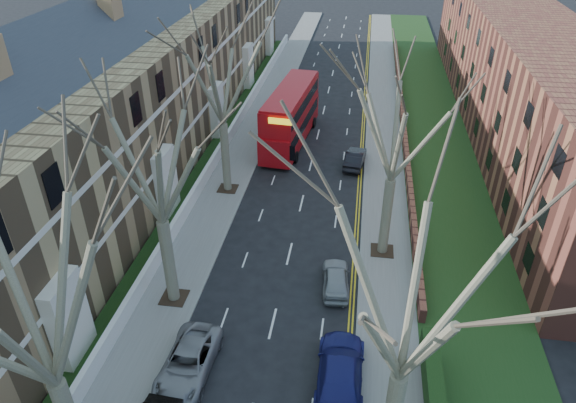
% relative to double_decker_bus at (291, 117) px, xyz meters
% --- Properties ---
extents(pavement_left, '(3.00, 102.00, 0.12)m').
position_rel_double_decker_bus_xyz_m(pavement_left, '(-3.75, 1.97, -2.30)').
color(pavement_left, slate).
rests_on(pavement_left, ground).
extents(pavement_right, '(3.00, 102.00, 0.12)m').
position_rel_double_decker_bus_xyz_m(pavement_right, '(8.25, 1.97, -2.30)').
color(pavement_right, slate).
rests_on(pavement_right, ground).
extents(terrace_left, '(9.70, 78.00, 13.60)m').
position_rel_double_decker_bus_xyz_m(terrace_left, '(-11.40, -6.03, 3.17)').
color(terrace_left, olive).
rests_on(terrace_left, ground).
extents(flats_right, '(13.97, 54.00, 10.00)m').
position_rel_double_decker_bus_xyz_m(flats_right, '(19.71, 5.97, 2.62)').
color(flats_right, brown).
rests_on(flats_right, ground).
extents(front_wall_left, '(0.30, 78.00, 1.00)m').
position_rel_double_decker_bus_xyz_m(front_wall_left, '(-5.40, -6.03, -1.74)').
color(front_wall_left, white).
rests_on(front_wall_left, ground).
extents(grass_verge_right, '(6.00, 102.00, 0.06)m').
position_rel_double_decker_bus_xyz_m(grass_verge_right, '(12.75, 1.97, -2.21)').
color(grass_verge_right, '#1D3E16').
rests_on(grass_verge_right, ground).
extents(tree_left_mid, '(10.50, 10.50, 14.71)m').
position_rel_double_decker_bus_xyz_m(tree_left_mid, '(-3.45, -31.03, 7.20)').
color(tree_left_mid, brown).
rests_on(tree_left_mid, ground).
extents(tree_left_far, '(10.15, 10.15, 14.22)m').
position_rel_double_decker_bus_xyz_m(tree_left_far, '(-3.45, -21.03, 6.88)').
color(tree_left_far, brown).
rests_on(tree_left_far, ground).
extents(tree_left_dist, '(10.50, 10.50, 14.71)m').
position_rel_double_decker_bus_xyz_m(tree_left_dist, '(-3.45, -9.03, 7.20)').
color(tree_left_dist, brown).
rests_on(tree_left_dist, ground).
extents(tree_right_mid, '(10.50, 10.50, 14.71)m').
position_rel_double_decker_bus_xyz_m(tree_right_mid, '(7.95, -29.03, 7.20)').
color(tree_right_mid, brown).
rests_on(tree_right_mid, ground).
extents(tree_right_far, '(10.15, 10.15, 14.22)m').
position_rel_double_decker_bus_xyz_m(tree_right_far, '(7.95, -15.03, 6.88)').
color(tree_right_far, brown).
rests_on(tree_right_far, ground).
extents(double_decker_bus, '(3.70, 11.68, 4.78)m').
position_rel_double_decker_bus_xyz_m(double_decker_bus, '(0.00, 0.00, 0.00)').
color(double_decker_bus, '#A50B11').
rests_on(double_decker_bus, ground).
extents(car_left_far, '(2.36, 4.83, 1.32)m').
position_rel_double_decker_bus_xyz_m(car_left_far, '(-1.09, -25.68, -1.70)').
color(car_left_far, gray).
rests_on(car_left_far, ground).
extents(car_right_near, '(2.20, 5.31, 1.53)m').
position_rel_double_decker_bus_xyz_m(car_right_near, '(5.95, -25.22, -1.59)').
color(car_right_near, navy).
rests_on(car_right_near, ground).
extents(car_right_mid, '(1.81, 3.84, 1.27)m').
position_rel_double_decker_bus_xyz_m(car_right_mid, '(5.30, -18.71, -1.72)').
color(car_right_mid, gray).
rests_on(car_right_mid, ground).
extents(car_right_far, '(1.83, 4.12, 1.31)m').
position_rel_double_decker_bus_xyz_m(car_right_far, '(5.79, -3.64, -1.70)').
color(car_right_far, black).
rests_on(car_right_far, ground).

